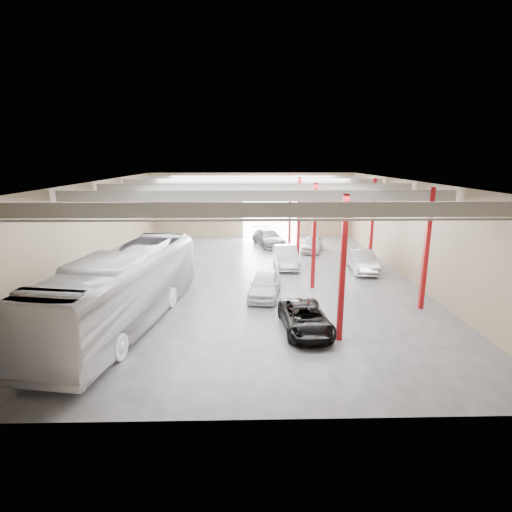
{
  "coord_description": "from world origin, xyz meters",
  "views": [
    {
      "loc": [
        -0.63,
        -27.68,
        8.54
      ],
      "look_at": [
        -0.02,
        -1.93,
        2.2
      ],
      "focal_mm": 28.0,
      "sensor_mm": 36.0,
      "label": 1
    }
  ],
  "objects_px": {
    "coach_bus": "(124,289)",
    "car_row_a": "(265,285)",
    "car_right_near": "(362,261)",
    "car_right_far": "(312,244)",
    "car_row_b": "(286,257)",
    "car_row_c": "(268,238)",
    "black_sedan": "(305,318)"
  },
  "relations": [
    {
      "from": "coach_bus",
      "to": "car_row_a",
      "type": "xyz_separation_m",
      "value": [
        7.5,
        4.15,
        -1.18
      ]
    },
    {
      "from": "car_right_near",
      "to": "car_right_far",
      "type": "bearing_deg",
      "value": 116.44
    },
    {
      "from": "coach_bus",
      "to": "car_row_b",
      "type": "xyz_separation_m",
      "value": [
        9.5,
        11.29,
        -1.13
      ]
    },
    {
      "from": "car_row_c",
      "to": "car_right_near",
      "type": "height_order",
      "value": "car_right_near"
    },
    {
      "from": "car_row_b",
      "to": "car_right_near",
      "type": "height_order",
      "value": "car_row_b"
    },
    {
      "from": "black_sedan",
      "to": "car_row_a",
      "type": "distance_m",
      "value": 5.51
    },
    {
      "from": "coach_bus",
      "to": "black_sedan",
      "type": "distance_m",
      "value": 9.45
    },
    {
      "from": "car_right_near",
      "to": "car_right_far",
      "type": "distance_m",
      "value": 7.32
    },
    {
      "from": "black_sedan",
      "to": "car_row_c",
      "type": "distance_m",
      "value": 20.38
    },
    {
      "from": "car_right_near",
      "to": "car_right_far",
      "type": "relative_size",
      "value": 1.15
    },
    {
      "from": "coach_bus",
      "to": "car_right_near",
      "type": "xyz_separation_m",
      "value": [
        15.3,
        9.89,
        -1.15
      ]
    },
    {
      "from": "car_row_a",
      "to": "car_right_near",
      "type": "height_order",
      "value": "car_right_near"
    },
    {
      "from": "car_row_a",
      "to": "car_right_far",
      "type": "bearing_deg",
      "value": 77.75
    },
    {
      "from": "black_sedan",
      "to": "car_row_c",
      "type": "xyz_separation_m",
      "value": [
        -0.77,
        20.36,
        0.12
      ]
    },
    {
      "from": "car_right_far",
      "to": "black_sedan",
      "type": "bearing_deg",
      "value": -83.35
    },
    {
      "from": "coach_bus",
      "to": "car_row_b",
      "type": "bearing_deg",
      "value": 59.48
    },
    {
      "from": "coach_bus",
      "to": "car_row_b",
      "type": "distance_m",
      "value": 14.8
    },
    {
      "from": "car_row_a",
      "to": "car_right_near",
      "type": "xyz_separation_m",
      "value": [
        7.81,
        5.74,
        0.04
      ]
    },
    {
      "from": "coach_bus",
      "to": "car_right_near",
      "type": "relative_size",
      "value": 2.87
    },
    {
      "from": "black_sedan",
      "to": "car_row_b",
      "type": "bearing_deg",
      "value": 85.08
    },
    {
      "from": "car_row_b",
      "to": "car_right_near",
      "type": "distance_m",
      "value": 5.97
    },
    {
      "from": "car_row_b",
      "to": "black_sedan",
      "type": "bearing_deg",
      "value": -92.29
    },
    {
      "from": "car_row_a",
      "to": "car_row_b",
      "type": "bearing_deg",
      "value": 83.89
    },
    {
      "from": "black_sedan",
      "to": "car_row_c",
      "type": "bearing_deg",
      "value": 88.17
    },
    {
      "from": "black_sedan",
      "to": "car_right_near",
      "type": "distance_m",
      "value": 12.47
    },
    {
      "from": "car_row_c",
      "to": "car_row_b",
      "type": "bearing_deg",
      "value": -98.52
    },
    {
      "from": "car_row_b",
      "to": "car_row_c",
      "type": "bearing_deg",
      "value": 95.52
    },
    {
      "from": "coach_bus",
      "to": "black_sedan",
      "type": "relative_size",
      "value": 2.9
    },
    {
      "from": "coach_bus",
      "to": "car_row_a",
      "type": "height_order",
      "value": "coach_bus"
    },
    {
      "from": "black_sedan",
      "to": "car_row_a",
      "type": "bearing_deg",
      "value": 105.16
    },
    {
      "from": "coach_bus",
      "to": "car_right_far",
      "type": "relative_size",
      "value": 3.3
    },
    {
      "from": "black_sedan",
      "to": "car_right_near",
      "type": "height_order",
      "value": "car_right_near"
    }
  ]
}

